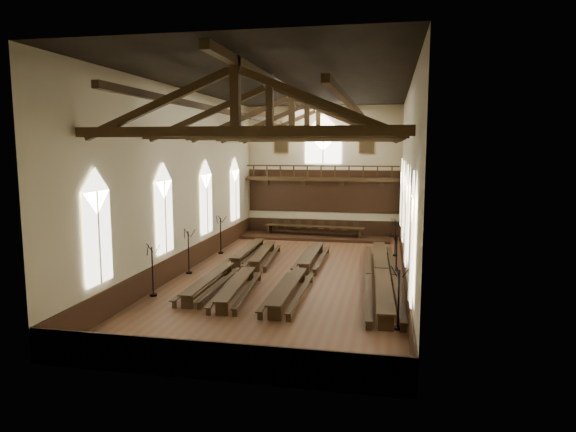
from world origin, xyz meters
name	(u,v)px	position (x,y,z in m)	size (l,w,h in m)	color
ground	(292,274)	(0.00, 0.00, 0.00)	(26.00, 26.00, 0.00)	brown
room_walls	(292,155)	(0.00, 0.00, 6.46)	(26.00, 26.00, 26.00)	#C3B793
wainscot_band	(292,264)	(0.00, 0.00, 0.60)	(12.00, 26.00, 1.20)	#341D0F
side_windows	(292,206)	(0.00, 0.00, 3.74)	(11.85, 19.80, 4.50)	white
end_window	(323,142)	(0.00, 12.90, 7.22)	(2.80, 0.12, 3.80)	white
minstrels_gallery	(322,186)	(0.00, 12.66, 3.91)	(11.80, 1.24, 3.70)	#372311
portraits	(323,144)	(0.00, 12.90, 7.10)	(7.75, 0.09, 1.45)	brown
roof_trusses	(292,121)	(0.00, 0.00, 8.22)	(11.70, 25.70, 2.80)	#372311
refectory_row_a	(231,263)	(-3.38, -0.15, 0.50)	(1.47, 13.76, 0.68)	#372311
refectory_row_b	(251,267)	(-2.05, -0.79, 0.49)	(1.83, 13.72, 0.67)	#372311
refectory_row_c	(302,269)	(0.69, -0.80, 0.51)	(1.45, 13.95, 0.70)	#372311
refectory_row_d	(381,272)	(4.81, -0.82, 0.57)	(1.87, 14.69, 0.77)	#372311
dais	(314,237)	(-0.46, 11.40, 0.10)	(11.40, 3.06, 0.20)	#341D0F
high_table	(314,227)	(-0.46, 11.40, 0.81)	(7.68, 1.58, 0.72)	#372311
high_chairs	(315,227)	(-0.46, 12.15, 0.74)	(6.75, 0.46, 0.97)	#372311
candelabrum_left_near	(153,280)	(-5.55, -5.25, 0.75)	(0.73, 0.73, 2.46)	black
candelabrum_left_mid	(189,260)	(-5.55, -0.90, 0.75)	(0.69, 0.76, 2.48)	black
candelabrum_left_far	(221,242)	(-5.55, 4.52, 0.75)	(0.69, 0.76, 2.48)	black
candelabrum_right_near	(398,310)	(5.55, -7.51, 0.75)	(0.73, 0.72, 2.45)	black
candelabrum_right_mid	(396,265)	(5.55, -0.01, 0.76)	(0.75, 0.73, 2.51)	black
candelabrum_right_far	(395,245)	(5.55, 5.98, 0.73)	(0.70, 0.72, 2.41)	black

